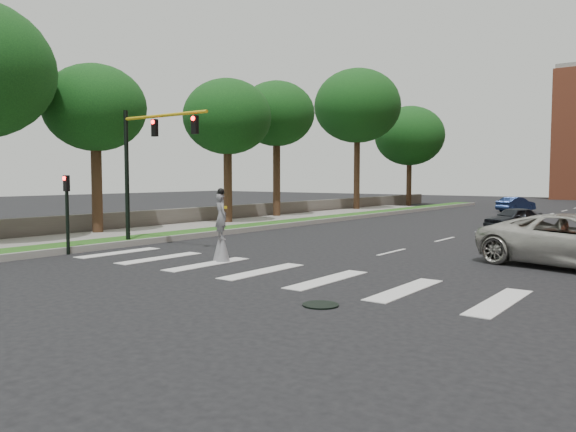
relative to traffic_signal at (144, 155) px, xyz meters
The scene contains 16 objects.
ground_plane 11.04m from the traffic_signal, 17.05° to the right, with size 160.00×160.00×0.00m, color black.
grass_median 17.56m from the traffic_signal, 95.77° to the left, with size 2.00×60.00×0.25m, color #205017.
median_curb 17.48m from the traffic_signal, 92.25° to the left, with size 0.20×60.00×0.28m, color gray.
sidewalk_left 9.37m from the traffic_signal, 123.98° to the left, with size 4.00×60.00×0.18m, color gray.
stone_wall 20.64m from the traffic_signal, 110.80° to the left, with size 0.50×56.00×1.10m, color #544E48.
manhole 14.33m from the traffic_signal, 21.36° to the right, with size 0.90×0.90×0.04m, color black.
traffic_signal is the anchor object (origin of this frame).
secondary_signal 4.17m from the traffic_signal, 98.43° to the right, with size 0.25×0.21×3.23m.
stilt_performer 6.65m from the traffic_signal, 10.97° to the right, with size 0.81×0.65×2.74m.
car_near 22.00m from the traffic_signal, 59.35° to the left, with size 1.59×3.95×1.35m, color black.
car_mid 37.61m from the traffic_signal, 80.03° to the left, with size 1.41×4.05×1.33m, color #16244D.
tree_1 6.77m from the traffic_signal, 164.31° to the left, with size 5.43×5.43×9.14m.
tree_2 12.45m from the traffic_signal, 114.77° to the left, with size 5.80×5.80×9.56m.
tree_3 19.08m from the traffic_signal, 109.25° to the left, with size 5.81×5.81×10.43m.
tree_4 30.40m from the traffic_signal, 101.17° to the left, with size 7.98×7.98×13.08m.
tree_5 41.59m from the traffic_signal, 98.18° to the left, with size 7.58×7.58×10.85m.
Camera 1 is at (10.46, -13.37, 3.16)m, focal length 35.00 mm.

